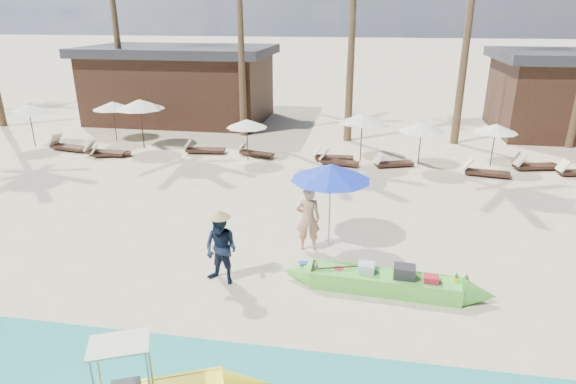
# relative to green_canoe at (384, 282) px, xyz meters

# --- Properties ---
(ground) EXTENTS (240.00, 240.00, 0.00)m
(ground) POSITION_rel_green_canoe_xyz_m (-3.76, 0.04, -0.24)
(ground) COLOR beige
(ground) RESTS_ON ground
(green_canoe) EXTENTS (5.53, 0.97, 0.70)m
(green_canoe) POSITION_rel_green_canoe_xyz_m (0.00, 0.00, 0.00)
(green_canoe) COLOR #58CD3E
(green_canoe) RESTS_ON ground
(tourist) EXTENTS (0.73, 0.54, 1.83)m
(tourist) POSITION_rel_green_canoe_xyz_m (-2.05, 1.80, 0.68)
(tourist) COLOR tan
(tourist) RESTS_ON ground
(vendor_green) EXTENTS (1.03, 0.91, 1.77)m
(vendor_green) POSITION_rel_green_canoe_xyz_m (-3.87, -0.26, 0.65)
(vendor_green) COLOR #151F3A
(vendor_green) RESTS_ON ground
(blue_umbrella) EXTENTS (2.19, 2.19, 2.36)m
(blue_umbrella) POSITION_rel_green_canoe_xyz_m (-1.51, 2.26, 1.89)
(blue_umbrella) COLOR #99999E
(blue_umbrella) RESTS_ON ground
(resort_parasol_2) EXTENTS (2.02, 2.02, 2.08)m
(resort_parasol_2) POSITION_rel_green_canoe_xyz_m (-16.54, 10.27, 1.63)
(resort_parasol_2) COLOR #382117
(resort_parasol_2) RESTS_ON ground
(resort_parasol_3) EXTENTS (1.93, 1.93, 1.99)m
(resort_parasol_3) POSITION_rel_green_canoe_xyz_m (-13.25, 12.10, 1.55)
(resort_parasol_3) COLOR #382117
(resort_parasol_3) RESTS_ON ground
(lounger_3_left) EXTENTS (2.06, 0.97, 0.67)m
(lounger_3_left) POSITION_rel_green_canoe_xyz_m (-14.58, 9.93, -0.01)
(lounger_3_left) COLOR #382117
(lounger_3_left) RESTS_ON ground
(lounger_3_right) EXTENTS (1.94, 0.66, 0.65)m
(lounger_3_right) POSITION_rel_green_canoe_xyz_m (-12.42, 9.40, -0.02)
(lounger_3_right) COLOR #382117
(lounger_3_right) RESTS_ON ground
(resort_parasol_4) EXTENTS (2.28, 2.28, 2.34)m
(resort_parasol_4) POSITION_rel_green_canoe_xyz_m (-11.21, 10.96, 1.88)
(resort_parasol_4) COLOR #382117
(resort_parasol_4) RESTS_ON ground
(lounger_4_left) EXTENTS (1.76, 1.02, 0.57)m
(lounger_4_left) POSITION_rel_green_canoe_xyz_m (-12.10, 9.27, -0.05)
(lounger_4_left) COLOR #382117
(lounger_4_left) RESTS_ON ground
(lounger_4_right) EXTENTS (1.94, 0.78, 0.64)m
(lounger_4_right) POSITION_rel_green_canoe_xyz_m (-8.11, 10.54, -0.02)
(lounger_4_right) COLOR #382117
(lounger_4_right) RESTS_ON ground
(resort_parasol_5) EXTENTS (1.77, 1.77, 1.83)m
(resort_parasol_5) POSITION_rel_green_canoe_xyz_m (-5.78, 9.84, 1.41)
(resort_parasol_5) COLOR #382117
(resort_parasol_5) RESTS_ON ground
(lounger_5_left) EXTENTS (1.74, 0.95, 0.56)m
(lounger_5_left) POSITION_rel_green_canoe_xyz_m (-5.63, 10.50, -0.05)
(lounger_5_left) COLOR #382117
(lounger_5_left) RESTS_ON ground
(resort_parasol_6) EXTENTS (2.05, 2.05, 2.11)m
(resort_parasol_6) POSITION_rel_green_canoe_xyz_m (-0.85, 10.53, 1.67)
(resort_parasol_6) COLOR #382117
(resort_parasol_6) RESTS_ON ground
(lounger_6_left) EXTENTS (1.79, 0.64, 0.60)m
(lounger_6_left) POSITION_rel_green_canoe_xyz_m (-2.12, 10.35, -0.04)
(lounger_6_left) COLOR #382117
(lounger_6_left) RESTS_ON ground
(lounger_6_right) EXTENTS (1.75, 0.85, 0.57)m
(lounger_6_right) POSITION_rel_green_canoe_xyz_m (-1.82, 9.75, -0.05)
(lounger_6_right) COLOR #382117
(lounger_6_right) RESTS_ON ground
(resort_parasol_7) EXTENTS (1.89, 1.89, 1.94)m
(resort_parasol_7) POSITION_rel_green_canoe_xyz_m (1.57, 9.96, 1.52)
(resort_parasol_7) COLOR #382117
(resort_parasol_7) RESTS_ON ground
(lounger_7_left) EXTENTS (1.76, 1.06, 0.57)m
(lounger_7_left) POSITION_rel_green_canoe_xyz_m (0.47, 9.87, -0.05)
(lounger_7_left) COLOR #382117
(lounger_7_left) RESTS_ON ground
(lounger_7_right) EXTENTS (1.86, 0.85, 0.61)m
(lounger_7_right) POSITION_rel_green_canoe_xyz_m (4.07, 9.27, -0.03)
(lounger_7_right) COLOR #382117
(lounger_7_right) RESTS_ON ground
(resort_parasol_8) EXTENTS (1.78, 1.78, 1.83)m
(resort_parasol_8) POSITION_rel_green_canoe_xyz_m (4.63, 10.65, 1.42)
(resort_parasol_8) COLOR #382117
(resort_parasol_8) RESTS_ON ground
(lounger_8_left) EXTENTS (1.97, 1.01, 0.64)m
(lounger_8_left) POSITION_rel_green_canoe_xyz_m (6.27, 10.45, -0.02)
(lounger_8_left) COLOR #382117
(lounger_8_left) RESTS_ON ground
(lounger_9_left) EXTENTS (1.72, 0.75, 0.56)m
(lounger_9_left) POSITION_rel_green_canoe_xyz_m (7.73, 9.92, -0.05)
(lounger_9_left) COLOR #382117
(lounger_9_left) RESTS_ON ground
(pavilion_west) EXTENTS (10.80, 6.60, 4.30)m
(pavilion_west) POSITION_rel_green_canoe_xyz_m (-11.76, 17.54, 1.95)
(pavilion_west) COLOR #382117
(pavilion_west) RESTS_ON ground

